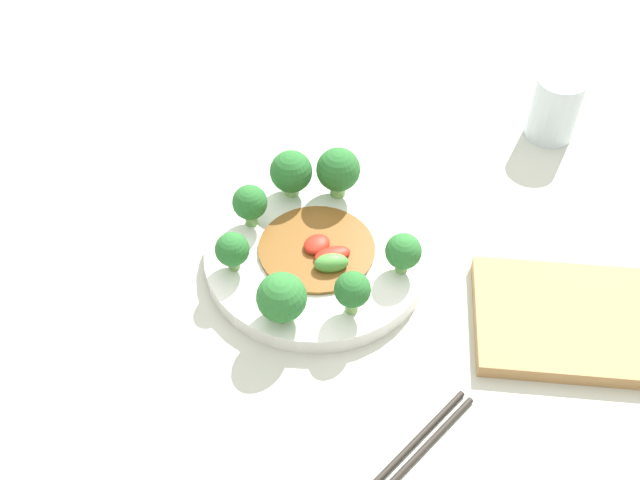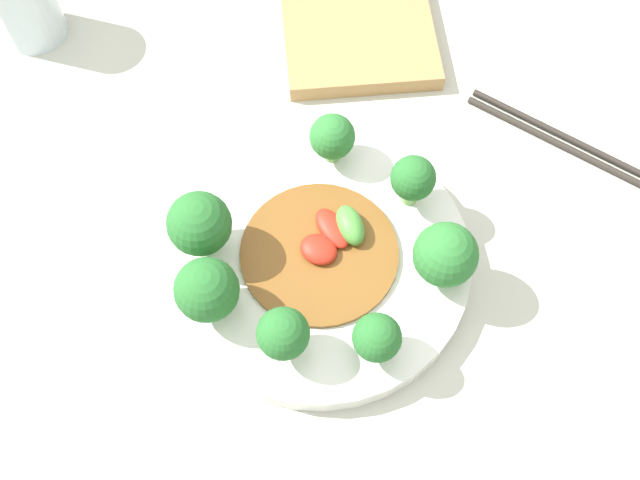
{
  "view_description": "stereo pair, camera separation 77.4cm",
  "coord_description": "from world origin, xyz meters",
  "px_view_note": "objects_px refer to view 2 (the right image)",
  "views": [
    {
      "loc": [
        -0.23,
        0.65,
        1.5
      ],
      "look_at": [
        -0.0,
        0.04,
        0.81
      ],
      "focal_mm": 42.0,
      "sensor_mm": 36.0,
      "label": 1
    },
    {
      "loc": [
        0.31,
        0.1,
        1.43
      ],
      "look_at": [
        -0.0,
        0.04,
        0.81
      ],
      "focal_mm": 42.0,
      "sensor_mm": 36.0,
      "label": 2
    }
  ],
  "objects_px": {
    "broccoli_east": "(283,334)",
    "broccoli_northeast": "(377,338)",
    "broccoli_north": "(446,253)",
    "stirfry_center": "(325,243)",
    "drinking_glass": "(22,0)",
    "chopsticks": "(564,141)",
    "cutting_board": "(354,5)",
    "broccoli_northwest": "(413,179)",
    "plate": "(320,255)",
    "broccoli_southeast": "(207,290)",
    "broccoli_west": "(332,137)",
    "broccoli_south": "(200,224)"
  },
  "relations": [
    {
      "from": "broccoli_northwest",
      "to": "broccoli_southeast",
      "type": "distance_m",
      "value": 0.22
    },
    {
      "from": "broccoli_north",
      "to": "broccoli_northwest",
      "type": "distance_m",
      "value": 0.08
    },
    {
      "from": "broccoli_southeast",
      "to": "broccoli_northeast",
      "type": "distance_m",
      "value": 0.15
    },
    {
      "from": "broccoli_north",
      "to": "broccoli_west",
      "type": "xyz_separation_m",
      "value": [
        -0.11,
        -0.12,
        -0.0
      ]
    },
    {
      "from": "plate",
      "to": "broccoli_northwest",
      "type": "bearing_deg",
      "value": 131.81
    },
    {
      "from": "chopsticks",
      "to": "cutting_board",
      "type": "height_order",
      "value": "cutting_board"
    },
    {
      "from": "plate",
      "to": "broccoli_southeast",
      "type": "distance_m",
      "value": 0.12
    },
    {
      "from": "broccoli_east",
      "to": "broccoli_northeast",
      "type": "bearing_deg",
      "value": 98.14
    },
    {
      "from": "broccoli_south",
      "to": "broccoli_east",
      "type": "relative_size",
      "value": 1.21
    },
    {
      "from": "broccoli_northeast",
      "to": "cutting_board",
      "type": "xyz_separation_m",
      "value": [
        -0.42,
        -0.08,
        -0.05
      ]
    },
    {
      "from": "broccoli_north",
      "to": "broccoli_west",
      "type": "distance_m",
      "value": 0.16
    },
    {
      "from": "chopsticks",
      "to": "cutting_board",
      "type": "relative_size",
      "value": 0.73
    },
    {
      "from": "broccoli_east",
      "to": "cutting_board",
      "type": "distance_m",
      "value": 0.43
    },
    {
      "from": "drinking_glass",
      "to": "cutting_board",
      "type": "bearing_deg",
      "value": 104.51
    },
    {
      "from": "cutting_board",
      "to": "broccoli_northeast",
      "type": "bearing_deg",
      "value": 10.54
    },
    {
      "from": "broccoli_south",
      "to": "broccoli_northwest",
      "type": "bearing_deg",
      "value": 114.21
    },
    {
      "from": "broccoli_north",
      "to": "chopsticks",
      "type": "bearing_deg",
      "value": 147.09
    },
    {
      "from": "broccoli_south",
      "to": "stirfry_center",
      "type": "xyz_separation_m",
      "value": [
        -0.02,
        0.11,
        -0.04
      ]
    },
    {
      "from": "drinking_glass",
      "to": "broccoli_east",
      "type": "bearing_deg",
      "value": 46.47
    },
    {
      "from": "broccoli_southeast",
      "to": "broccoli_northeast",
      "type": "bearing_deg",
      "value": 83.64
    },
    {
      "from": "broccoli_south",
      "to": "broccoli_southeast",
      "type": "relative_size",
      "value": 1.09
    },
    {
      "from": "broccoli_east",
      "to": "drinking_glass",
      "type": "relative_size",
      "value": 0.61
    },
    {
      "from": "drinking_glass",
      "to": "cutting_board",
      "type": "distance_m",
      "value": 0.37
    },
    {
      "from": "broccoli_west",
      "to": "broccoli_northeast",
      "type": "bearing_deg",
      "value": 19.42
    },
    {
      "from": "broccoli_northeast",
      "to": "chopsticks",
      "type": "height_order",
      "value": "broccoli_northeast"
    },
    {
      "from": "broccoli_southeast",
      "to": "chopsticks",
      "type": "distance_m",
      "value": 0.41
    },
    {
      "from": "broccoli_northeast",
      "to": "stirfry_center",
      "type": "xyz_separation_m",
      "value": [
        -0.1,
        -0.06,
        -0.03
      ]
    },
    {
      "from": "broccoli_northwest",
      "to": "cutting_board",
      "type": "height_order",
      "value": "broccoli_northwest"
    },
    {
      "from": "broccoli_north",
      "to": "stirfry_center",
      "type": "distance_m",
      "value": 0.11
    },
    {
      "from": "stirfry_center",
      "to": "plate",
      "type": "bearing_deg",
      "value": -41.49
    },
    {
      "from": "broccoli_east",
      "to": "drinking_glass",
      "type": "xyz_separation_m",
      "value": [
        -0.34,
        -0.36,
        -0.01
      ]
    },
    {
      "from": "broccoli_south",
      "to": "broccoli_northwest",
      "type": "height_order",
      "value": "broccoli_south"
    },
    {
      "from": "broccoli_east",
      "to": "broccoli_northeast",
      "type": "xyz_separation_m",
      "value": [
        -0.01,
        0.08,
        -0.0
      ]
    },
    {
      "from": "broccoli_east",
      "to": "broccoli_northwest",
      "type": "xyz_separation_m",
      "value": [
        -0.17,
        0.09,
        0.0
      ]
    },
    {
      "from": "broccoli_northeast",
      "to": "stirfry_center",
      "type": "distance_m",
      "value": 0.12
    },
    {
      "from": "broccoli_northwest",
      "to": "chopsticks",
      "type": "height_order",
      "value": "broccoli_northwest"
    },
    {
      "from": "stirfry_center",
      "to": "chopsticks",
      "type": "bearing_deg",
      "value": 127.43
    },
    {
      "from": "drinking_glass",
      "to": "broccoli_southeast",
      "type": "bearing_deg",
      "value": 42.45
    },
    {
      "from": "broccoli_northwest",
      "to": "cutting_board",
      "type": "bearing_deg",
      "value": -160.72
    },
    {
      "from": "broccoli_northeast",
      "to": "broccoli_west",
      "type": "distance_m",
      "value": 0.21
    },
    {
      "from": "broccoli_east",
      "to": "broccoli_northeast",
      "type": "relative_size",
      "value": 1.12
    },
    {
      "from": "broccoli_northwest",
      "to": "cutting_board",
      "type": "relative_size",
      "value": 0.21
    },
    {
      "from": "broccoli_east",
      "to": "broccoli_northwest",
      "type": "bearing_deg",
      "value": 151.81
    },
    {
      "from": "broccoli_north",
      "to": "cutting_board",
      "type": "bearing_deg",
      "value": -158.88
    },
    {
      "from": "stirfry_center",
      "to": "broccoli_east",
      "type": "bearing_deg",
      "value": -10.07
    },
    {
      "from": "chopsticks",
      "to": "broccoli_northwest",
      "type": "bearing_deg",
      "value": -54.55
    },
    {
      "from": "broccoli_east",
      "to": "broccoli_northwest",
      "type": "distance_m",
      "value": 0.19
    },
    {
      "from": "broccoli_northwest",
      "to": "broccoli_east",
      "type": "bearing_deg",
      "value": -28.19
    },
    {
      "from": "broccoli_northwest",
      "to": "broccoli_south",
      "type": "bearing_deg",
      "value": -65.79
    },
    {
      "from": "stirfry_center",
      "to": "drinking_glass",
      "type": "xyz_separation_m",
      "value": [
        -0.23,
        -0.38,
        0.02
      ]
    }
  ]
}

